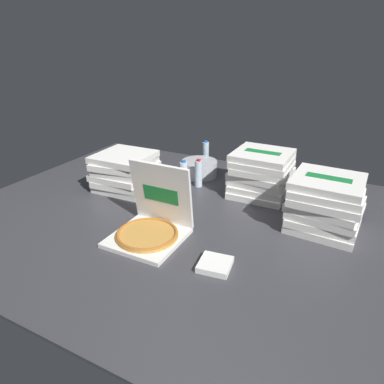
{
  "coord_description": "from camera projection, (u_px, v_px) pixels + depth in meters",
  "views": [
    {
      "loc": [
        0.96,
        -1.83,
        1.13
      ],
      "look_at": [
        -0.03,
        0.1,
        0.14
      ],
      "focal_mm": 31.62,
      "sensor_mm": 36.0,
      "label": 1
    }
  ],
  "objects": [
    {
      "name": "ground_plane",
      "position": [
        189.0,
        218.0,
        2.35
      ],
      "size": [
        3.2,
        2.4,
        0.02
      ],
      "primitive_type": "cube",
      "color": "#38383D"
    },
    {
      "name": "water_bottle_1",
      "position": [
        184.0,
        175.0,
        2.75
      ],
      "size": [
        0.06,
        0.06,
        0.24
      ],
      "color": "white",
      "rests_on": "ground_plane"
    },
    {
      "name": "water_bottle_2",
      "position": [
        206.0,
        153.0,
        3.27
      ],
      "size": [
        0.06,
        0.06,
        0.24
      ],
      "color": "silver",
      "rests_on": "ground_plane"
    },
    {
      "name": "ice_bucket",
      "position": [
        199.0,
        168.0,
        3.02
      ],
      "size": [
        0.32,
        0.32,
        0.14
      ],
      "primitive_type": "cylinder",
      "color": "#B7BABF",
      "rests_on": "ground_plane"
    },
    {
      "name": "water_bottle_0",
      "position": [
        199.0,
        173.0,
        2.78
      ],
      "size": [
        0.06,
        0.06,
        0.24
      ],
      "color": "silver",
      "rests_on": "ground_plane"
    },
    {
      "name": "pizza_stack_center_near",
      "position": [
        326.0,
        204.0,
        2.15
      ],
      "size": [
        0.47,
        0.46,
        0.34
      ],
      "color": "white",
      "rests_on": "ground_plane"
    },
    {
      "name": "open_pizza_box",
      "position": [
        151.0,
        224.0,
        2.09
      ],
      "size": [
        0.42,
        0.43,
        0.44
      ],
      "color": "white",
      "rests_on": "ground_plane"
    },
    {
      "name": "napkin_pile",
      "position": [
        215.0,
        265.0,
        1.82
      ],
      "size": [
        0.19,
        0.19,
        0.03
      ],
      "primitive_type": "cube",
      "rotation": [
        0.0,
        0.0,
        0.13
      ],
      "color": "white",
      "rests_on": "ground_plane"
    },
    {
      "name": "pizza_stack_right_mid",
      "position": [
        125.0,
        171.0,
        2.74
      ],
      "size": [
        0.47,
        0.47,
        0.29
      ],
      "color": "white",
      "rests_on": "ground_plane"
    },
    {
      "name": "pizza_stack_right_far",
      "position": [
        261.0,
        173.0,
        2.63
      ],
      "size": [
        0.45,
        0.46,
        0.34
      ],
      "color": "white",
      "rests_on": "ground_plane"
    }
  ]
}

